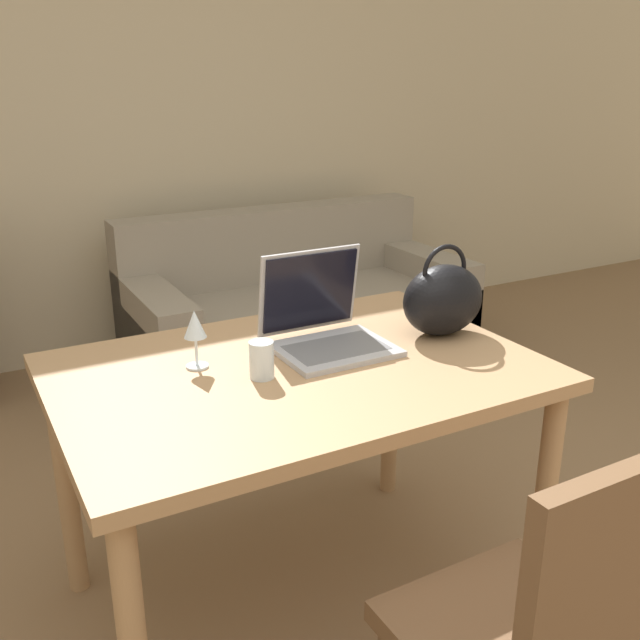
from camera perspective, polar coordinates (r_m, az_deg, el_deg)
wall_back at (r=4.00m, az=-18.88°, el=15.73°), size 10.00×0.06×2.70m
dining_table at (r=1.97m, az=-1.79°, el=-6.19°), size 1.28×0.89×0.78m
chair at (r=1.53m, az=17.87°, el=-22.77°), size 0.44×0.44×0.95m
couch at (r=3.86m, az=-1.93°, el=0.45°), size 1.78×0.86×0.82m
laptop at (r=2.06m, az=0.23°, el=-0.09°), size 0.32×0.31×0.27m
drinking_glass at (r=1.85m, az=-4.70°, el=-3.19°), size 0.06×0.06×0.10m
wine_glass at (r=1.91m, az=-9.97°, el=-0.60°), size 0.06×0.06×0.16m
handbag at (r=2.16m, az=9.81°, el=1.67°), size 0.26×0.18×0.28m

